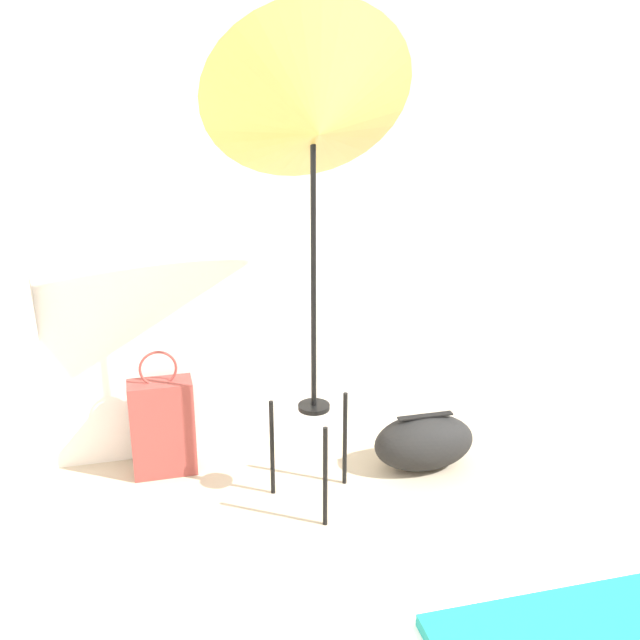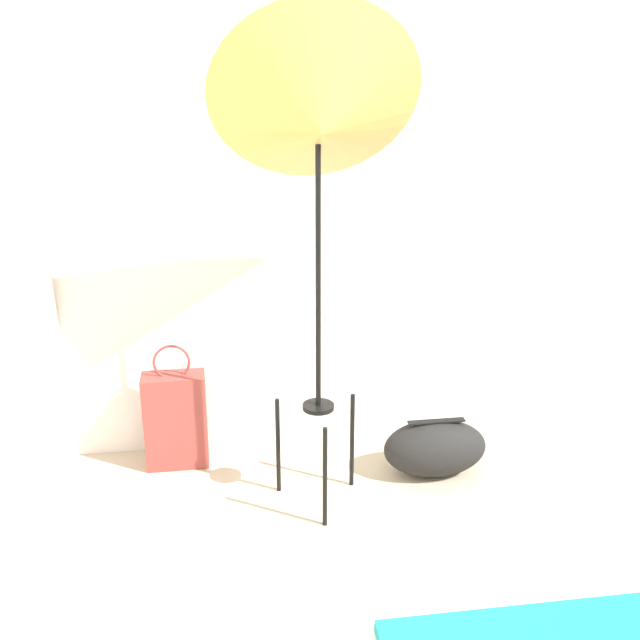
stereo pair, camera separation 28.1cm
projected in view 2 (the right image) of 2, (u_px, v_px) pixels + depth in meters
name	position (u px, v px, depth m)	size (l,w,h in m)	color
wall_back	(378.00, 186.00, 3.52)	(8.00, 0.05, 2.60)	silver
photo_umbrella	(318.00, 117.00, 2.80)	(0.83, 0.66, 2.08)	black
tote_bag	(176.00, 419.00, 3.57)	(0.29, 0.14, 0.62)	brown
duffel_bag	(435.00, 448.00, 3.52)	(0.49, 0.27, 0.28)	black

